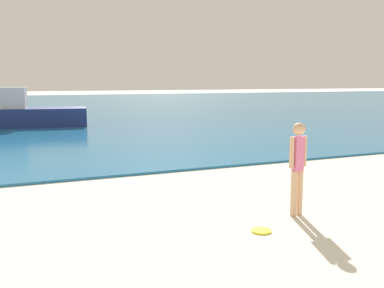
{
  "coord_description": "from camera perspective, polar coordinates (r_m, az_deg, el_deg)",
  "views": [
    {
      "loc": [
        -3.64,
        1.61,
        2.2
      ],
      "look_at": [
        0.2,
        10.52,
        0.78
      ],
      "focal_mm": 40.59,
      "sensor_mm": 36.0,
      "label": 1
    }
  ],
  "objects": [
    {
      "name": "water",
      "position": [
        39.86,
        -18.12,
        4.77
      ],
      "size": [
        160.0,
        60.0,
        0.06
      ],
      "primitive_type": "cube",
      "color": "#1E6B9E",
      "rests_on": "ground"
    },
    {
      "name": "person_standing",
      "position": [
        7.24,
        13.72,
        -2.5
      ],
      "size": [
        0.35,
        0.2,
        1.53
      ],
      "rotation": [
        0.0,
        0.0,
        3.26
      ],
      "color": "#DDAD84",
      "rests_on": "ground"
    },
    {
      "name": "frisbee",
      "position": [
        6.58,
        9.09,
        -11.2
      ],
      "size": [
        0.3,
        0.3,
        0.03
      ],
      "primitive_type": "cylinder",
      "color": "yellow",
      "rests_on": "ground"
    },
    {
      "name": "boat_near",
      "position": [
        21.87,
        -21.43,
        3.79
      ],
      "size": [
        5.61,
        2.5,
        1.84
      ],
      "rotation": [
        0.0,
        0.0,
        -0.14
      ],
      "color": "navy",
      "rests_on": "water"
    }
  ]
}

